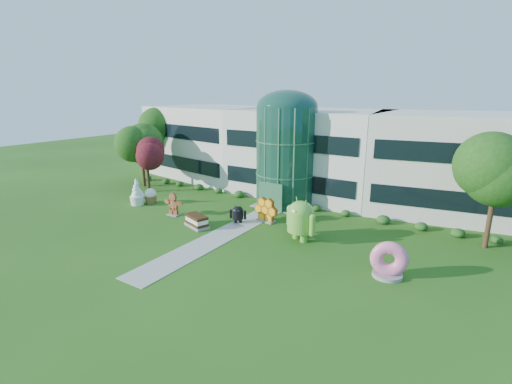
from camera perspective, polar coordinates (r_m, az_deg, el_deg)
The scene contains 14 objects.
ground at distance 29.38m, azimuth -6.76°, elevation -7.44°, with size 140.00×140.00×0.00m, color #215114.
building at distance 43.05m, azimuth 8.43°, elevation 6.22°, with size 46.00×15.00×9.30m, color beige, non-canonical shape.
atrium at distance 37.69m, azimuth 4.65°, elevation 5.45°, with size 6.00×6.00×9.80m, color #194738.
walkway at distance 30.83m, azimuth -4.40°, elevation -6.22°, with size 2.40×20.00×0.04m, color #9E9E93.
tree_red at distance 44.19m, azimuth -16.38°, elevation 3.82°, with size 4.00×4.00×6.00m, color #3F0C14, non-canonical shape.
trees_backdrop at distance 38.69m, azimuth 5.33°, elevation 4.63°, with size 52.00×8.00×8.40m, color #1C4010, non-canonical shape.
android_green at distance 28.88m, azimuth 6.86°, elevation -3.89°, with size 3.29×2.20×3.73m, color #67AF38, non-canonical shape.
android_black at distance 32.71m, azimuth -2.81°, elevation -3.26°, with size 1.60×1.07×1.81m, color black, non-canonical shape.
donut at distance 24.83m, azimuth 19.76°, elevation -9.64°, with size 2.32×1.11×2.41m, color #E15588, non-canonical shape.
gingerbread at distance 35.52m, azimuth -12.62°, elevation -1.80°, with size 2.37×0.91×2.19m, color brown, non-canonical shape.
ice_cream_sandwich at distance 32.28m, azimuth -9.12°, elevation -4.41°, with size 2.38×1.19×1.06m, color black, non-canonical shape.
honeycomb at distance 33.01m, azimuth 1.56°, elevation -2.92°, with size 2.53×0.90×1.99m, color yellow, non-canonical shape.
froyo at distance 39.69m, azimuth -17.87°, elevation 0.04°, with size 1.61×1.61×2.75m, color white, non-canonical shape.
cupcake at distance 39.99m, azimuth -15.90°, elevation -0.57°, with size 1.31×1.31×1.57m, color white, non-canonical shape.
Camera 1 is at (17.40, -20.82, 11.27)m, focal length 26.00 mm.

